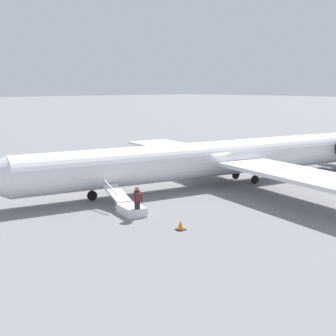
# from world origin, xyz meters

# --- Properties ---
(ground_plane) EXTENTS (600.00, 600.00, 0.00)m
(ground_plane) POSITION_xyz_m (0.00, 0.00, 0.00)
(ground_plane) COLOR slate
(airplane_main) EXTENTS (34.27, 26.76, 6.56)m
(airplane_main) POSITION_xyz_m (-0.95, 0.22, 1.96)
(airplane_main) COLOR white
(airplane_main) RESTS_ON ground
(boarding_stairs) EXTENTS (1.90, 4.14, 1.65)m
(boarding_stairs) POSITION_xyz_m (9.24, 1.71, 0.37)
(boarding_stairs) COLOR silver
(boarding_stairs) RESTS_ON ground
(passenger) EXTENTS (0.40, 0.56, 1.74)m
(passenger) POSITION_xyz_m (9.53, 2.87, 1.00)
(passenger) COLOR #23232D
(passenger) RESTS_ON ground
(traffic_cone_near_stairs) EXTENTS (0.44, 0.44, 0.48)m
(traffic_cone_near_stairs) POSITION_xyz_m (9.33, 5.97, 0.22)
(traffic_cone_near_stairs) COLOR black
(traffic_cone_near_stairs) RESTS_ON ground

